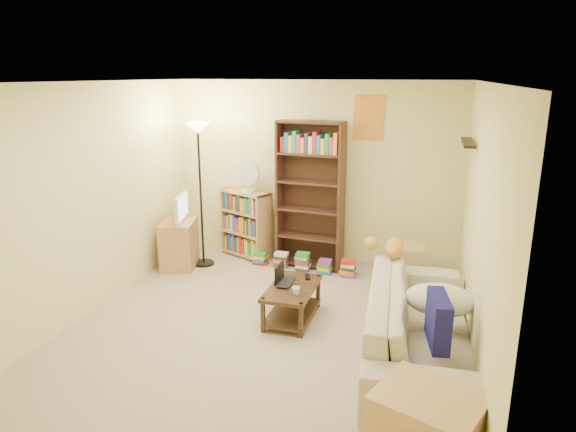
{
  "coord_description": "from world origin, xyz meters",
  "views": [
    {
      "loc": [
        1.54,
        -4.62,
        2.57
      ],
      "look_at": [
        0.06,
        0.66,
        1.05
      ],
      "focal_mm": 32.0,
      "sensor_mm": 36.0,
      "label": 1
    }
  ],
  "objects": [
    {
      "name": "room",
      "position": [
        0.0,
        0.01,
        1.62
      ],
      "size": [
        4.5,
        4.54,
        2.52
      ],
      "color": "tan",
      "rests_on": "ground"
    },
    {
      "name": "end_cabinet",
      "position": [
        1.65,
        -1.58,
        0.28
      ],
      "size": [
        0.83,
        0.77,
        0.56
      ],
      "primitive_type": "cube",
      "rotation": [
        0.0,
        0.0,
        -0.4
      ],
      "color": "tan",
      "rests_on": "ground"
    },
    {
      "name": "mug",
      "position": [
        0.31,
        0.1,
        0.42
      ],
      "size": [
        0.15,
        0.15,
        0.08
      ],
      "primitive_type": "imported",
      "rotation": [
        0.0,
        0.0,
        0.37
      ],
      "color": "white",
      "rests_on": "coffee_table"
    },
    {
      "name": "short_bookshelf",
      "position": [
        -0.96,
        2.05,
        0.48
      ],
      "size": [
        0.81,
        0.59,
        0.97
      ],
      "rotation": [
        0.0,
        0.0,
        -0.43
      ],
      "color": "tan",
      "rests_on": "ground"
    },
    {
      "name": "desk_fan",
      "position": [
        -0.91,
        2.0,
        1.2
      ],
      "size": [
        0.34,
        0.19,
        0.45
      ],
      "color": "silver",
      "rests_on": "short_bookshelf"
    },
    {
      "name": "tall_bookshelf",
      "position": [
        0.02,
        1.9,
        1.05
      ],
      "size": [
        0.92,
        0.38,
        1.99
      ],
      "rotation": [
        0.0,
        0.0,
        -0.1
      ],
      "color": "#45231A",
      "rests_on": "ground"
    },
    {
      "name": "laptop",
      "position": [
        0.17,
        0.35,
        0.39
      ],
      "size": [
        0.36,
        0.25,
        0.03
      ],
      "primitive_type": "imported",
      "rotation": [
        0.0,
        0.0,
        1.62
      ],
      "color": "black",
      "rests_on": "coffee_table"
    },
    {
      "name": "navy_pillow",
      "position": [
        1.69,
        -0.69,
        0.66
      ],
      "size": [
        0.21,
        0.47,
        0.41
      ],
      "primitive_type": "cube",
      "rotation": [
        0.0,
        0.0,
        1.73
      ],
      "color": "navy",
      "rests_on": "sofa"
    },
    {
      "name": "side_table",
      "position": [
        1.32,
        1.56,
        0.27
      ],
      "size": [
        0.47,
        0.47,
        0.53
      ],
      "primitive_type": "cube",
      "rotation": [
        0.0,
        0.0,
        -0.0
      ],
      "color": "tan",
      "rests_on": "ground"
    },
    {
      "name": "tv_stand",
      "position": [
        -1.7,
        1.4,
        0.32
      ],
      "size": [
        0.56,
        0.69,
        0.64
      ],
      "primitive_type": "cube",
      "rotation": [
        0.0,
        0.0,
        0.25
      ],
      "color": "tan",
      "rests_on": "ground"
    },
    {
      "name": "laptop_screen",
      "position": [
        0.05,
        0.35,
        0.49
      ],
      "size": [
        0.02,
        0.28,
        0.19
      ],
      "primitive_type": "cube",
      "rotation": [
        0.0,
        0.0,
        -0.02
      ],
      "color": "white",
      "rests_on": "laptop"
    },
    {
      "name": "book_stacks",
      "position": [
        0.0,
        1.71,
        0.11
      ],
      "size": [
        1.46,
        0.27,
        0.25
      ],
      "color": "red",
      "rests_on": "ground"
    },
    {
      "name": "cream_blanket",
      "position": [
        1.72,
        -0.12,
        0.59
      ],
      "size": [
        0.64,
        0.45,
        0.27
      ],
      "primitive_type": "ellipsoid",
      "color": "beige",
      "rests_on": "sofa"
    },
    {
      "name": "floor_lamp",
      "position": [
        -1.42,
        1.56,
        1.56
      ],
      "size": [
        0.33,
        0.33,
        1.96
      ],
      "color": "black",
      "rests_on": "ground"
    },
    {
      "name": "tv_remote",
      "position": [
        0.31,
        0.56,
        0.39
      ],
      "size": [
        0.09,
        0.16,
        0.02
      ],
      "primitive_type": "cube",
      "rotation": [
        0.0,
        0.0,
        0.28
      ],
      "color": "black",
      "rests_on": "coffee_table"
    },
    {
      "name": "tabby_cat",
      "position": [
        1.19,
        0.7,
        0.78
      ],
      "size": [
        0.54,
        0.22,
        0.19
      ],
      "color": "gold",
      "rests_on": "sofa"
    },
    {
      "name": "television",
      "position": [
        -1.7,
        1.4,
        0.83
      ],
      "size": [
        0.71,
        0.4,
        0.38
      ],
      "primitive_type": "imported",
      "rotation": [
        0.0,
        0.0,
        1.82
      ],
      "color": "black",
      "rests_on": "tv_stand"
    },
    {
      "name": "coffee_table",
      "position": [
        0.21,
        0.28,
        0.24
      ],
      "size": [
        0.49,
        0.86,
        0.38
      ],
      "rotation": [
        0.0,
        0.0,
        -0.02
      ],
      "color": "#3F2918",
      "rests_on": "ground"
    },
    {
      "name": "sofa",
      "position": [
        1.55,
        -0.18,
        0.35
      ],
      "size": [
        2.47,
        1.2,
        0.69
      ],
      "primitive_type": "imported",
      "rotation": [
        0.0,
        0.0,
        1.63
      ],
      "color": "beige",
      "rests_on": "ground"
    }
  ]
}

